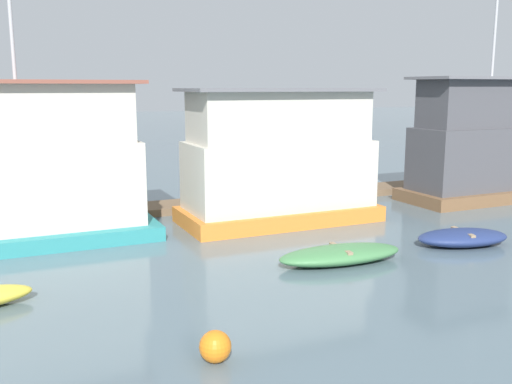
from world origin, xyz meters
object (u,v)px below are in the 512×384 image
dinghy_green (341,254)px  dinghy_navy (463,237)px  mooring_post_centre (188,194)px  buoy_orange (215,346)px  houseboat_orange (279,160)px  houseboat_brown (467,146)px  houseboat_teal (40,170)px

dinghy_green → dinghy_navy: (4.64, -0.02, 0.01)m
dinghy_navy → mooring_post_centre: size_ratio=1.84×
mooring_post_centre → buoy_orange: bearing=-105.2°
houseboat_orange → dinghy_navy: 7.08m
houseboat_orange → dinghy_green: bearing=-97.4°
houseboat_brown → buoy_orange: 18.57m
buoy_orange → dinghy_navy: bearing=22.7°
houseboat_teal → dinghy_navy: size_ratio=2.67×
dinghy_navy → houseboat_teal: bearing=153.5°
houseboat_orange → buoy_orange: size_ratio=12.22×
houseboat_brown → buoy_orange: (-15.57, -9.87, -2.18)m
dinghy_green → mooring_post_centre: bearing=105.6°
houseboat_orange → houseboat_brown: size_ratio=0.84×
houseboat_orange → dinghy_navy: (3.92, -5.51, -2.08)m
mooring_post_centre → dinghy_green: bearing=-74.4°
mooring_post_centre → houseboat_brown: bearing=-10.0°
houseboat_teal → dinghy_navy: 13.98m
houseboat_orange → dinghy_navy: houseboat_orange is taller
dinghy_navy → buoy_orange: (-10.09, -4.22, 0.04)m
dinghy_navy → buoy_orange: size_ratio=5.42×
mooring_post_centre → houseboat_orange: bearing=-38.8°
houseboat_brown → dinghy_navy: size_ratio=2.70×
mooring_post_centre → buoy_orange: size_ratio=2.94×
houseboat_teal → houseboat_orange: 8.46m
houseboat_brown → buoy_orange: houseboat_brown is taller
houseboat_orange → dinghy_green: (-0.71, -5.49, -2.09)m
houseboat_orange → dinghy_green: houseboat_orange is taller
buoy_orange → houseboat_orange: bearing=57.6°
houseboat_brown → buoy_orange: size_ratio=14.62×
houseboat_orange → houseboat_brown: houseboat_brown is taller
dinghy_green → buoy_orange: buoy_orange is taller
buoy_orange → mooring_post_centre: bearing=74.8°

